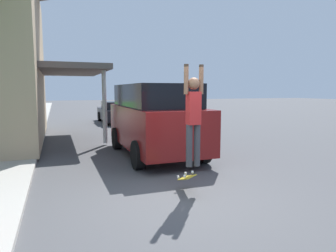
% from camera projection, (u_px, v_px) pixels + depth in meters
% --- Properties ---
extents(ground_plane, '(120.00, 120.00, 0.00)m').
position_uv_depth(ground_plane, '(180.00, 200.00, 5.61)').
color(ground_plane, '#49494C').
extents(sidewalk, '(1.80, 80.00, 0.10)m').
position_uv_depth(sidewalk, '(10.00, 151.00, 9.93)').
color(sidewalk, '#ADA89E').
rests_on(sidewalk, ground_plane).
extents(suv_parked, '(2.13, 4.65, 2.23)m').
position_uv_depth(suv_parked, '(155.00, 118.00, 9.38)').
color(suv_parked, maroon).
rests_on(suv_parked, ground_plane).
extents(car_down_street, '(1.93, 4.36, 1.34)m').
position_uv_depth(car_down_street, '(116.00, 112.00, 19.15)').
color(car_down_street, black).
rests_on(car_down_street, ground_plane).
extents(skateboarder, '(0.41, 0.23, 2.01)m').
position_uv_depth(skateboarder, '(193.00, 114.00, 5.86)').
color(skateboarder, '#38383D').
rests_on(skateboarder, ground_plane).
extents(skateboard, '(0.29, 0.74, 0.35)m').
position_uv_depth(skateboard, '(186.00, 177.00, 5.95)').
color(skateboard, '#A89323').
rests_on(skateboard, ground_plane).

